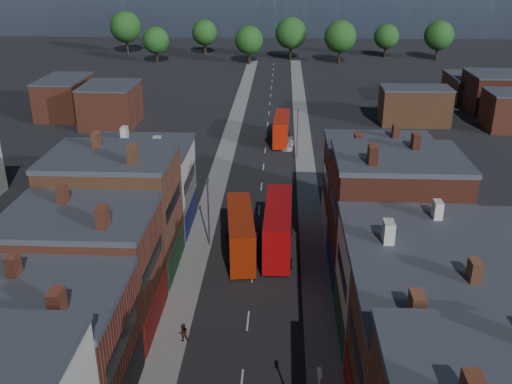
# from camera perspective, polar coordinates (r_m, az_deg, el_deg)

# --- Properties ---
(pavement_west) EXTENTS (3.00, 200.00, 0.12)m
(pavement_west) POSITION_cam_1_polar(r_m,az_deg,el_deg) (83.13, -3.88, 1.19)
(pavement_west) COLOR gray
(pavement_west) RESTS_ON ground
(pavement_east) EXTENTS (3.00, 200.00, 0.12)m
(pavement_east) POSITION_cam_1_polar(r_m,az_deg,el_deg) (82.70, 5.11, 1.03)
(pavement_east) COLOR gray
(pavement_east) RESTS_ON ground
(lamp_post_2) EXTENTS (0.25, 0.70, 8.12)m
(lamp_post_2) POSITION_cam_1_polar(r_m,az_deg,el_deg) (62.90, -4.80, -1.62)
(lamp_post_2) COLOR slate
(lamp_post_2) RESTS_ON ground
(lamp_post_3) EXTENTS (0.25, 0.70, 8.12)m
(lamp_post_3) POSITION_cam_1_polar(r_m,az_deg,el_deg) (90.57, 4.16, 6.13)
(lamp_post_3) COLOR slate
(lamp_post_3) RESTS_ON ground
(bus_0) EXTENTS (3.96, 11.80, 5.00)m
(bus_0) POSITION_cam_1_polar(r_m,az_deg,el_deg) (61.81, -1.56, -4.07)
(bus_0) COLOR #A92609
(bus_0) RESTS_ON ground
(bus_1) EXTENTS (3.34, 12.55, 5.40)m
(bus_1) POSITION_cam_1_polar(r_m,az_deg,el_deg) (62.64, 2.22, -3.47)
(bus_1) COLOR red
(bus_1) RESTS_ON ground
(bus_2) EXTENTS (3.04, 10.86, 4.65)m
(bus_2) POSITION_cam_1_polar(r_m,az_deg,el_deg) (99.48, 2.56, 6.38)
(bus_2) COLOR red
(bus_2) RESTS_ON ground
(car_2) EXTENTS (2.42, 4.37, 1.16)m
(car_2) POSITION_cam_1_polar(r_m,az_deg,el_deg) (73.52, -1.80, -1.32)
(car_2) COLOR black
(car_2) RESTS_ON ground
(car_3) EXTENTS (2.28, 4.82, 1.36)m
(car_3) POSITION_cam_1_polar(r_m,az_deg,el_deg) (96.91, 3.17, 4.79)
(car_3) COLOR silver
(car_3) RESTS_ON ground
(ped_1) EXTENTS (0.89, 0.66, 1.64)m
(ped_1) POSITION_cam_1_polar(r_m,az_deg,el_deg) (50.14, -7.28, -13.74)
(ped_1) COLOR #3B1C17
(ped_1) RESTS_ON pavement_west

